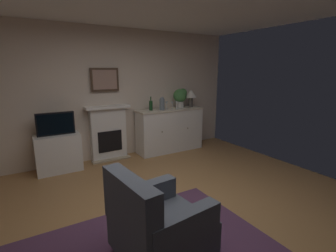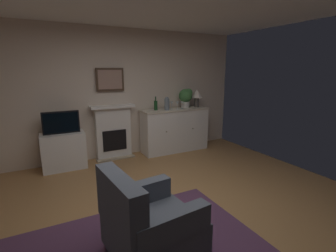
{
  "view_description": "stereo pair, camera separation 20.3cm",
  "coord_description": "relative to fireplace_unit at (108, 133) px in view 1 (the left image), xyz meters",
  "views": [
    {
      "loc": [
        -1.56,
        -2.31,
        1.78
      ],
      "look_at": [
        0.21,
        0.65,
        1.0
      ],
      "focal_mm": 26.35,
      "sensor_mm": 36.0,
      "label": 1
    },
    {
      "loc": [
        -1.38,
        -2.41,
        1.78
      ],
      "look_at": [
        0.21,
        0.65,
        1.0
      ],
      "focal_mm": 26.35,
      "sensor_mm": 36.0,
      "label": 2
    }
  ],
  "objects": [
    {
      "name": "wine_glass_center",
      "position": [
        1.38,
        -0.23,
        0.53
      ],
      "size": [
        0.07,
        0.07,
        0.16
      ],
      "color": "silver",
      "rests_on": "sideboard_cabinet"
    },
    {
      "name": "table_lamp",
      "position": [
        1.91,
        -0.18,
        0.68
      ],
      "size": [
        0.26,
        0.26,
        0.4
      ],
      "color": "#4C4742",
      "rests_on": "sideboard_cabinet"
    },
    {
      "name": "wine_bottle",
      "position": [
        0.9,
        -0.14,
        0.51
      ],
      "size": [
        0.08,
        0.08,
        0.29
      ],
      "color": "#193F1E",
      "rests_on": "sideboard_cabinet"
    },
    {
      "name": "tv_set",
      "position": [
        -0.98,
        -0.19,
        0.33
      ],
      "size": [
        0.62,
        0.07,
        0.4
      ],
      "color": "black",
      "rests_on": "tv_cabinet"
    },
    {
      "name": "framed_picture",
      "position": [
        0.0,
        0.05,
        1.05
      ],
      "size": [
        0.55,
        0.04,
        0.45
      ],
      "color": "#473323"
    },
    {
      "name": "fireplace_unit",
      "position": [
        0.0,
        0.0,
        0.0
      ],
      "size": [
        0.87,
        0.3,
        1.1
      ],
      "color": "white",
      "rests_on": "ground_plane"
    },
    {
      "name": "vase_decorative",
      "position": [
        1.12,
        -0.23,
        0.54
      ],
      "size": [
        0.11,
        0.11,
        0.28
      ],
      "color": "slate",
      "rests_on": "sideboard_cabinet"
    },
    {
      "name": "potted_plant_small",
      "position": [
        1.65,
        -0.13,
        0.66
      ],
      "size": [
        0.3,
        0.3,
        0.43
      ],
      "color": "beige",
      "rests_on": "sideboard_cabinet"
    },
    {
      "name": "tv_cabinet",
      "position": [
        -0.97,
        -0.16,
        -0.21
      ],
      "size": [
        0.75,
        0.42,
        0.68
      ],
      "color": "white",
      "rests_on": "ground_plane"
    },
    {
      "name": "wine_glass_right",
      "position": [
        1.49,
        -0.23,
        0.53
      ],
      "size": [
        0.07,
        0.07,
        0.16
      ],
      "color": "silver",
      "rests_on": "sideboard_cabinet"
    },
    {
      "name": "armchair",
      "position": [
        -0.48,
        -2.96,
        -0.17
      ],
      "size": [
        0.88,
        0.85,
        0.92
      ],
      "color": "#474C56",
      "rests_on": "ground_plane"
    },
    {
      "name": "ground_plane",
      "position": [
        0.13,
        -2.45,
        -0.6
      ],
      "size": [
        5.62,
        5.22,
        0.1
      ],
      "primitive_type": "cube",
      "color": "#9E7042",
      "rests_on": "ground"
    },
    {
      "name": "wine_glass_left",
      "position": [
        1.27,
        -0.16,
        0.53
      ],
      "size": [
        0.07,
        0.07,
        0.16
      ],
      "color": "silver",
      "rests_on": "sideboard_cabinet"
    },
    {
      "name": "sideboard_cabinet",
      "position": [
        1.34,
        -0.18,
        -0.07
      ],
      "size": [
        1.52,
        0.49,
        0.95
      ],
      "color": "white",
      "rests_on": "ground_plane"
    },
    {
      "name": "wall_rear",
      "position": [
        0.13,
        0.13,
        0.76
      ],
      "size": [
        5.62,
        0.06,
        2.61
      ],
      "primitive_type": "cube",
      "color": "beige",
      "rests_on": "ground_plane"
    }
  ]
}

